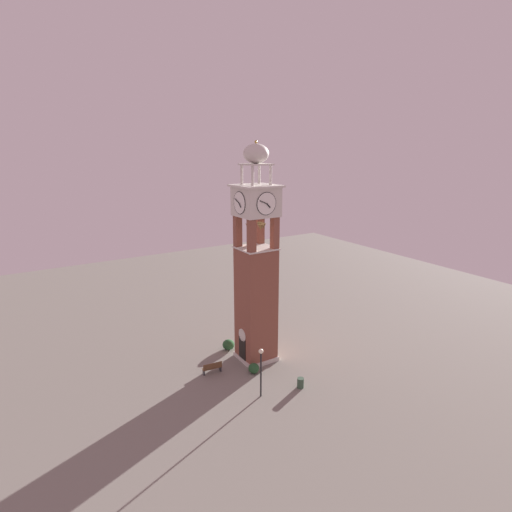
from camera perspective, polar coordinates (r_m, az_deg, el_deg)
name	(u,v)px	position (r m, az deg, el deg)	size (l,w,h in m)	color
ground	(256,358)	(36.52, 0.00, -14.24)	(80.00, 80.00, 0.00)	gray
clock_tower	(256,274)	(33.46, 0.00, -2.63)	(3.34, 3.34, 18.44)	brown
park_bench	(212,368)	(34.31, -6.22, -15.46)	(0.63, 1.64, 0.95)	brown
lamp_post	(261,364)	(30.25, 0.70, -15.02)	(0.36, 0.36, 3.87)	black
trash_bin	(300,383)	(32.57, 6.32, -17.44)	(0.52, 0.52, 0.80)	#38513D
shrub_near_entry	(229,345)	(37.79, -3.92, -12.42)	(1.10, 1.10, 0.92)	#234C28
shrub_left_of_tower	(254,368)	(34.18, -0.32, -15.63)	(0.90, 0.90, 0.82)	#234C28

